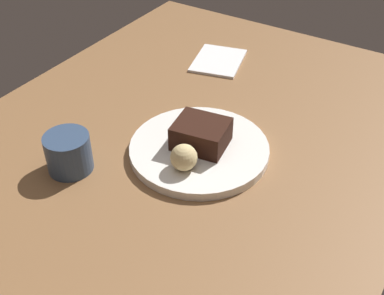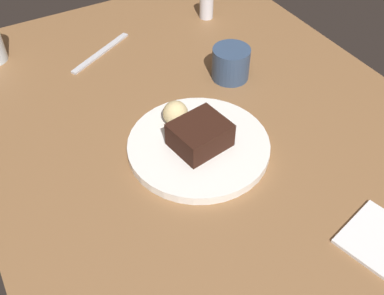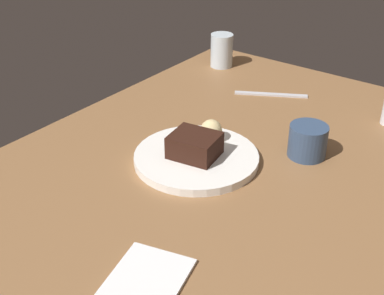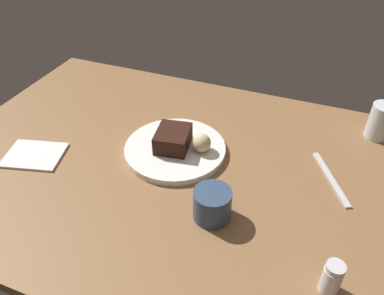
{
  "view_description": "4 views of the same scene",
  "coord_description": "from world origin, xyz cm",
  "px_view_note": "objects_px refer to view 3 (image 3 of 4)",
  "views": [
    {
      "loc": [
        -59.86,
        -41.72,
        60.82
      ],
      "look_at": [
        -0.37,
        -4.24,
        5.54
      ],
      "focal_mm": 46.22,
      "sensor_mm": 36.0,
      "label": 1
    },
    {
      "loc": [
        51.81,
        -34.35,
        61.66
      ],
      "look_at": [
        3.33,
        -6.81,
        5.98
      ],
      "focal_mm": 42.19,
      "sensor_mm": 36.0,
      "label": 2
    },
    {
      "loc": [
        76.71,
        50.54,
        60.3
      ],
      "look_at": [
        0.65,
        -6.42,
        5.18
      ],
      "focal_mm": 49.09,
      "sensor_mm": 36.0,
      "label": 3
    },
    {
      "loc": [
        -30.69,
        66.09,
        65.23
      ],
      "look_at": [
        -3.84,
        -2.29,
        7.64
      ],
      "focal_mm": 36.05,
      "sensor_mm": 36.0,
      "label": 4
    }
  ],
  "objects_px": {
    "bread_roll": "(211,130)",
    "butter_knife": "(271,94)",
    "folded_napkin": "(145,281)",
    "dessert_plate": "(196,158)",
    "water_glass": "(222,50)",
    "coffee_cup": "(308,141)",
    "chocolate_cake_slice": "(195,145)"
  },
  "relations": [
    {
      "from": "dessert_plate",
      "to": "bread_roll",
      "type": "xyz_separation_m",
      "value": [
        -0.07,
        -0.01,
        0.03
      ]
    },
    {
      "from": "dessert_plate",
      "to": "folded_napkin",
      "type": "relative_size",
      "value": 1.82
    },
    {
      "from": "water_glass",
      "to": "coffee_cup",
      "type": "xyz_separation_m",
      "value": [
        0.32,
        0.43,
        -0.01
      ]
    },
    {
      "from": "water_glass",
      "to": "folded_napkin",
      "type": "bearing_deg",
      "value": 26.83
    },
    {
      "from": "coffee_cup",
      "to": "folded_napkin",
      "type": "xyz_separation_m",
      "value": [
        0.49,
        -0.03,
        -0.03
      ]
    },
    {
      "from": "bread_roll",
      "to": "coffee_cup",
      "type": "bearing_deg",
      "value": 116.59
    },
    {
      "from": "bread_roll",
      "to": "butter_knife",
      "type": "height_order",
      "value": "bread_roll"
    },
    {
      "from": "dessert_plate",
      "to": "water_glass",
      "type": "bearing_deg",
      "value": -151.36
    },
    {
      "from": "water_glass",
      "to": "butter_knife",
      "type": "bearing_deg",
      "value": 66.5
    },
    {
      "from": "chocolate_cake_slice",
      "to": "folded_napkin",
      "type": "bearing_deg",
      "value": 24.49
    },
    {
      "from": "water_glass",
      "to": "butter_knife",
      "type": "relative_size",
      "value": 0.51
    },
    {
      "from": "bread_roll",
      "to": "folded_napkin",
      "type": "height_order",
      "value": "bread_roll"
    },
    {
      "from": "bread_roll",
      "to": "folded_napkin",
      "type": "bearing_deg",
      "value": 21.63
    },
    {
      "from": "butter_knife",
      "to": "dessert_plate",
      "type": "bearing_deg",
      "value": -113.13
    },
    {
      "from": "chocolate_cake_slice",
      "to": "water_glass",
      "type": "height_order",
      "value": "water_glass"
    },
    {
      "from": "dessert_plate",
      "to": "butter_knife",
      "type": "distance_m",
      "value": 0.39
    },
    {
      "from": "dessert_plate",
      "to": "bread_roll",
      "type": "distance_m",
      "value": 0.08
    },
    {
      "from": "butter_knife",
      "to": "folded_napkin",
      "type": "distance_m",
      "value": 0.74
    },
    {
      "from": "dessert_plate",
      "to": "water_glass",
      "type": "xyz_separation_m",
      "value": [
        -0.48,
        -0.26,
        0.04
      ]
    },
    {
      "from": "chocolate_cake_slice",
      "to": "bread_roll",
      "type": "xyz_separation_m",
      "value": [
        -0.07,
        -0.01,
        -0.0
      ]
    },
    {
      "from": "folded_napkin",
      "to": "butter_knife",
      "type": "bearing_deg",
      "value": -165.39
    },
    {
      "from": "water_glass",
      "to": "butter_knife",
      "type": "height_order",
      "value": "water_glass"
    },
    {
      "from": "bread_roll",
      "to": "butter_knife",
      "type": "distance_m",
      "value": 0.32
    },
    {
      "from": "dessert_plate",
      "to": "coffee_cup",
      "type": "height_order",
      "value": "coffee_cup"
    },
    {
      "from": "water_glass",
      "to": "coffee_cup",
      "type": "height_order",
      "value": "water_glass"
    },
    {
      "from": "coffee_cup",
      "to": "butter_knife",
      "type": "distance_m",
      "value": 0.31
    },
    {
      "from": "bread_roll",
      "to": "water_glass",
      "type": "bearing_deg",
      "value": -148.6
    },
    {
      "from": "water_glass",
      "to": "coffee_cup",
      "type": "relative_size",
      "value": 1.19
    },
    {
      "from": "chocolate_cake_slice",
      "to": "butter_knife",
      "type": "bearing_deg",
      "value": -174.31
    },
    {
      "from": "chocolate_cake_slice",
      "to": "coffee_cup",
      "type": "distance_m",
      "value": 0.24
    },
    {
      "from": "chocolate_cake_slice",
      "to": "folded_napkin",
      "type": "height_order",
      "value": "chocolate_cake_slice"
    },
    {
      "from": "coffee_cup",
      "to": "bread_roll",
      "type": "bearing_deg",
      "value": -63.41
    }
  ]
}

